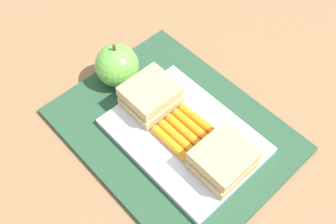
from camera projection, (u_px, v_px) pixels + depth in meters
ground_plane at (173, 131)px, 0.63m from camera, size 2.40×2.40×0.00m
lunchbag_mat at (173, 130)px, 0.63m from camera, size 0.36×0.28×0.01m
food_tray at (184, 136)px, 0.61m from camera, size 0.23×0.17×0.01m
sandwich_half_left at (223, 160)px, 0.55m from camera, size 0.07×0.08×0.04m
sandwich_half_right at (151, 96)px, 0.62m from camera, size 0.07×0.08×0.04m
carrot_sticks_bundle at (185, 132)px, 0.60m from camera, size 0.08×0.07×0.02m
apple at (118, 65)px, 0.65m from camera, size 0.07×0.07×0.09m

